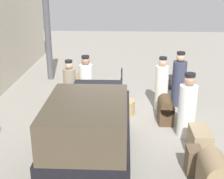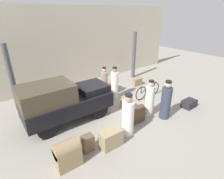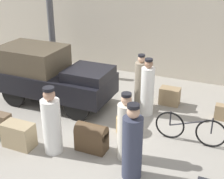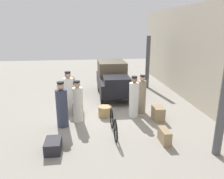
% 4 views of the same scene
% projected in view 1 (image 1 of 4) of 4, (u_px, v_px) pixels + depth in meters
% --- Properties ---
extents(ground_plane, '(30.00, 30.00, 0.00)m').
position_uv_depth(ground_plane, '(119.00, 125.00, 8.37)').
color(ground_plane, gray).
extents(canopy_pillar_right, '(0.23, 0.23, 3.01)m').
position_uv_depth(canopy_pillar_right, '(48.00, 40.00, 11.63)').
color(canopy_pillar_right, '#4C4C51').
rests_on(canopy_pillar_right, ground).
extents(truck, '(3.49, 1.54, 1.73)m').
position_uv_depth(truck, '(91.00, 127.00, 6.22)').
color(truck, black).
rests_on(truck, ground).
extents(bicycle, '(1.73, 0.04, 0.78)m').
position_uv_depth(bicycle, '(121.00, 83.00, 10.46)').
color(bicycle, black).
rests_on(bicycle, ground).
extents(wicker_basket, '(0.54, 0.54, 0.41)m').
position_uv_depth(wicker_basket, '(125.00, 107.00, 9.01)').
color(wicker_basket, tan).
rests_on(wicker_basket, ground).
extents(porter_with_bicycle, '(0.43, 0.43, 1.64)m').
position_uv_depth(porter_with_bicycle, '(187.00, 109.00, 7.59)').
color(porter_with_bicycle, white).
rests_on(porter_with_bicycle, ground).
extents(porter_standing_middle, '(0.38, 0.38, 1.67)m').
position_uv_depth(porter_standing_middle, '(86.00, 86.00, 9.03)').
color(porter_standing_middle, white).
rests_on(porter_standing_middle, ground).
extents(porter_lifting_near_truck, '(0.41, 0.41, 1.68)m').
position_uv_depth(porter_lifting_near_truck, '(179.00, 82.00, 9.44)').
color(porter_lifting_near_truck, '#33384C').
rests_on(porter_lifting_near_truck, ground).
extents(porter_carrying_trunk, '(0.35, 0.35, 1.63)m').
position_uv_depth(porter_carrying_trunk, '(70.00, 91.00, 8.74)').
color(porter_carrying_trunk, gray).
rests_on(porter_carrying_trunk, ground).
extents(conductor_in_dark_uniform, '(0.38, 0.38, 1.61)m').
position_uv_depth(conductor_in_dark_uniform, '(162.00, 86.00, 9.14)').
color(conductor_in_dark_uniform, silver).
rests_on(conductor_in_dark_uniform, ground).
extents(trunk_umber_medium, '(0.69, 0.46, 0.35)m').
position_uv_depth(trunk_umber_medium, '(174.00, 82.00, 11.21)').
color(trunk_umber_medium, '#232328').
rests_on(trunk_umber_medium, ground).
extents(suitcase_small_leather, '(0.60, 0.38, 0.53)m').
position_uv_depth(suitcase_small_leather, '(61.00, 96.00, 9.67)').
color(suitcase_small_leather, '#937A56').
rests_on(suitcase_small_leather, ground).
extents(suitcase_tan_flat, '(0.62, 0.25, 0.44)m').
position_uv_depth(suitcase_tan_flat, '(80.00, 80.00, 11.26)').
color(suitcase_tan_flat, '#937A56').
rests_on(suitcase_tan_flat, ground).
extents(trunk_barrel_dark, '(0.72, 0.47, 0.86)m').
position_uv_depth(trunk_barrel_dark, '(214.00, 177.00, 5.49)').
color(trunk_barrel_dark, '#937A56').
rests_on(trunk_barrel_dark, ground).
extents(trunk_wicker_pale, '(0.75, 0.42, 0.61)m').
position_uv_depth(trunk_wicker_pale, '(200.00, 142.00, 6.92)').
color(trunk_wicker_pale, '#9E8966').
rests_on(trunk_wicker_pale, ground).
extents(suitcase_black_upright, '(0.74, 0.39, 0.69)m').
position_uv_depth(suitcase_black_upright, '(166.00, 109.00, 8.49)').
color(suitcase_black_upright, '#4C3823').
rests_on(suitcase_black_upright, ground).
extents(trunk_large_brown, '(0.38, 0.28, 0.57)m').
position_uv_depth(trunk_large_brown, '(193.00, 161.00, 6.26)').
color(trunk_large_brown, brown).
rests_on(trunk_large_brown, ground).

